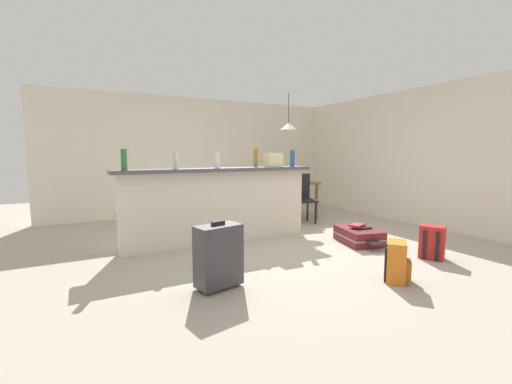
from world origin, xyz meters
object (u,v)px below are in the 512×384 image
(dining_table, at_px, (287,186))
(suitcase_upright_charcoal, at_px, (218,255))
(bottle_blue, at_px, (292,158))
(suitcase_flat_maroon, at_px, (359,236))
(book_stack, at_px, (359,226))
(dining_chair_near_partition, at_px, (302,196))
(grocery_bag, at_px, (273,160))
(bottle_clear, at_px, (176,160))
(backpack_red, at_px, (432,243))
(backpack_orange, at_px, (397,262))
(bottle_white, at_px, (217,160))
(bottle_green, at_px, (124,160))
(pendant_lamp, at_px, (288,126))
(bottle_amber, at_px, (256,158))
(dining_chair_far_side, at_px, (276,190))

(dining_table, xyz_separation_m, suitcase_upright_charcoal, (-2.56, -2.71, -0.32))
(bottle_blue, height_order, dining_table, bottle_blue)
(suitcase_flat_maroon, bearing_deg, book_stack, 29.17)
(dining_table, distance_m, dining_chair_near_partition, 0.53)
(suitcase_flat_maroon, xyz_separation_m, book_stack, (0.01, 0.01, 0.14))
(dining_chair_near_partition, bearing_deg, dining_table, 91.30)
(dining_chair_near_partition, bearing_deg, grocery_bag, -147.96)
(bottle_blue, bearing_deg, dining_table, 59.98)
(bottle_clear, xyz_separation_m, suitcase_flat_maroon, (2.41, -1.03, -1.12))
(suitcase_flat_maroon, bearing_deg, backpack_red, -73.74)
(suitcase_flat_maroon, xyz_separation_m, backpack_orange, (-0.74, -1.28, 0.09))
(bottle_white, bearing_deg, grocery_bag, -0.97)
(bottle_green, relative_size, pendant_lamp, 0.35)
(bottle_clear, xyz_separation_m, bottle_blue, (1.84, -0.11, 0.01))
(dining_chair_near_partition, xyz_separation_m, suitcase_upright_charcoal, (-2.57, -2.20, -0.19))
(dining_table, distance_m, backpack_orange, 3.55)
(bottle_white, distance_m, suitcase_flat_maroon, 2.36)
(bottle_amber, distance_m, dining_chair_far_side, 2.16)
(bottle_clear, xyz_separation_m, backpack_red, (2.69, -1.99, -1.02))
(dining_chair_near_partition, height_order, backpack_orange, dining_chair_near_partition)
(bottle_amber, bearing_deg, grocery_bag, -22.03)
(bottle_blue, xyz_separation_m, backpack_orange, (-0.17, -2.19, -1.04))
(bottle_white, distance_m, bottle_amber, 0.68)
(dining_table, distance_m, suitcase_upright_charcoal, 3.74)
(bottle_amber, bearing_deg, bottle_green, -174.95)
(bottle_green, distance_m, bottle_clear, 0.69)
(suitcase_upright_charcoal, bearing_deg, suitcase_flat_maroon, 13.31)
(dining_table, distance_m, book_stack, 2.17)
(grocery_bag, height_order, book_stack, grocery_bag)
(dining_table, xyz_separation_m, backpack_red, (0.15, -3.10, -0.44))
(grocery_bag, distance_m, pendant_lamp, 1.67)
(bottle_blue, height_order, dining_chair_near_partition, bottle_blue)
(dining_table, relative_size, suitcase_flat_maroon, 1.24)
(bottle_green, distance_m, bottle_amber, 1.95)
(bottle_clear, xyz_separation_m, backpack_orange, (1.67, -2.31, -1.02))
(bottle_green, height_order, pendant_lamp, pendant_lamp)
(dining_table, relative_size, pendant_lamp, 1.44)
(bottle_clear, bearing_deg, suitcase_upright_charcoal, -90.74)
(book_stack, bearing_deg, backpack_orange, -120.55)
(bottle_amber, distance_m, backpack_orange, 2.61)
(bottle_white, height_order, suitcase_flat_maroon, bottle_white)
(dining_chair_far_side, bearing_deg, pendant_lamp, -93.44)
(bottle_clear, distance_m, dining_chair_near_partition, 2.72)
(suitcase_flat_maroon, bearing_deg, bottle_clear, 156.87)
(dining_chair_near_partition, relative_size, suitcase_flat_maroon, 1.05)
(book_stack, bearing_deg, backpack_red, -74.61)
(grocery_bag, xyz_separation_m, suitcase_upright_charcoal, (-1.54, -1.55, -0.89))
(bottle_white, xyz_separation_m, pendant_lamp, (1.97, 1.13, 0.62))
(bottle_white, relative_size, dining_chair_near_partition, 0.26)
(bottle_clear, height_order, dining_table, bottle_clear)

